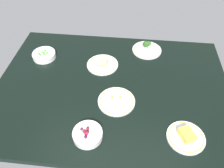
# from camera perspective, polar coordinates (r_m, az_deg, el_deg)

# --- Properties ---
(dining_table) EXTENTS (1.51, 1.11, 0.04)m
(dining_table) POSITION_cam_1_polar(r_m,az_deg,el_deg) (1.48, 0.00, -1.08)
(dining_table) COLOR black
(dining_table) RESTS_ON ground
(plate_broccoli) EXTENTS (0.22, 0.22, 0.07)m
(plate_broccoli) POSITION_cam_1_polar(r_m,az_deg,el_deg) (1.76, 8.80, 8.78)
(plate_broccoli) COLOR white
(plate_broccoli) RESTS_ON dining_table
(plate_eggs) EXTENTS (0.23, 0.23, 0.04)m
(plate_eggs) POSITION_cam_1_polar(r_m,az_deg,el_deg) (1.37, 1.11, -4.29)
(plate_eggs) COLOR white
(plate_eggs) RESTS_ON dining_table
(plate_cheese) EXTENTS (0.20, 0.20, 0.05)m
(plate_cheese) POSITION_cam_1_polar(r_m,az_deg,el_deg) (1.28, 18.22, -12.53)
(plate_cheese) COLOR white
(plate_cheese) RESTS_ON dining_table
(plate_sandwich) EXTENTS (0.22, 0.22, 0.04)m
(plate_sandwich) POSITION_cam_1_polar(r_m,az_deg,el_deg) (1.61, -2.42, 5.04)
(plate_sandwich) COLOR white
(plate_sandwich) RESTS_ON dining_table
(bowl_peas) EXTENTS (0.17, 0.17, 0.05)m
(bowl_peas) POSITION_cam_1_polar(r_m,az_deg,el_deg) (1.74, -16.81, 7.07)
(bowl_peas) COLOR white
(bowl_peas) RESTS_ON dining_table
(bowl_berries) EXTENTS (0.16, 0.16, 0.06)m
(bowl_berries) POSITION_cam_1_polar(r_m,az_deg,el_deg) (1.22, -6.19, -12.52)
(bowl_berries) COLOR white
(bowl_berries) RESTS_ON dining_table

